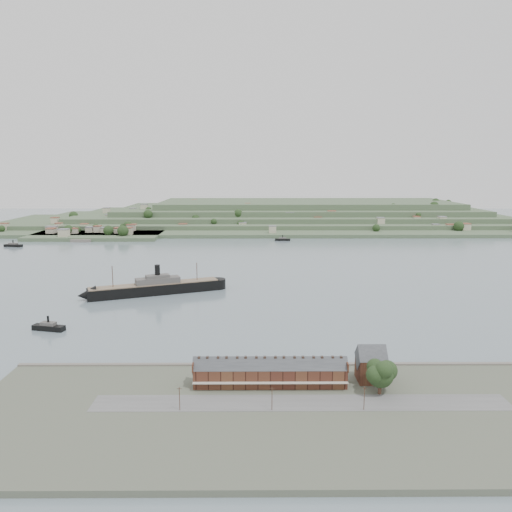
{
  "coord_description": "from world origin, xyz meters",
  "views": [
    {
      "loc": [
        -16.09,
        -338.16,
        79.71
      ],
      "look_at": [
        -13.9,
        30.0,
        14.78
      ],
      "focal_mm": 35.0,
      "sensor_mm": 36.0,
      "label": 1
    }
  ],
  "objects_px": {
    "terrace_row": "(270,373)",
    "gabled_building": "(371,364)",
    "tugboat": "(49,327)",
    "steamship": "(152,288)",
    "fig_tree": "(382,373)"
  },
  "relations": [
    {
      "from": "terrace_row",
      "to": "fig_tree",
      "type": "relative_size",
      "value": 4.32
    },
    {
      "from": "terrace_row",
      "to": "gabled_building",
      "type": "bearing_deg",
      "value": 6.12
    },
    {
      "from": "tugboat",
      "to": "fig_tree",
      "type": "bearing_deg",
      "value": -27.61
    },
    {
      "from": "tugboat",
      "to": "gabled_building",
      "type": "bearing_deg",
      "value": -23.99
    },
    {
      "from": "terrace_row",
      "to": "gabled_building",
      "type": "relative_size",
      "value": 3.95
    },
    {
      "from": "terrace_row",
      "to": "gabled_building",
      "type": "xyz_separation_m",
      "value": [
        37.5,
        4.02,
        1.34
      ]
    },
    {
      "from": "terrace_row",
      "to": "gabled_building",
      "type": "distance_m",
      "value": 37.74
    },
    {
      "from": "steamship",
      "to": "tugboat",
      "type": "height_order",
      "value": "steamship"
    },
    {
      "from": "tugboat",
      "to": "fig_tree",
      "type": "relative_size",
      "value": 1.33
    },
    {
      "from": "terrace_row",
      "to": "tugboat",
      "type": "bearing_deg",
      "value": 147.52
    },
    {
      "from": "tugboat",
      "to": "fig_tree",
      "type": "height_order",
      "value": "fig_tree"
    },
    {
      "from": "gabled_building",
      "to": "steamship",
      "type": "relative_size",
      "value": 0.16
    },
    {
      "from": "terrace_row",
      "to": "tugboat",
      "type": "xyz_separation_m",
      "value": [
        -108.09,
        68.8,
        -5.03
      ]
    },
    {
      "from": "terrace_row",
      "to": "tugboat",
      "type": "relative_size",
      "value": 3.25
    },
    {
      "from": "steamship",
      "to": "fig_tree",
      "type": "bearing_deg",
      "value": -53.59
    }
  ]
}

